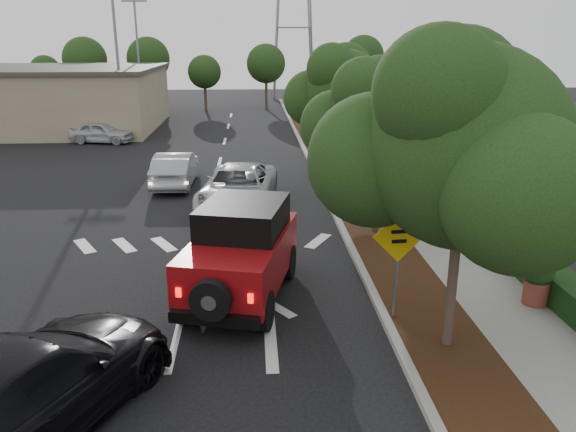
{
  "coord_description": "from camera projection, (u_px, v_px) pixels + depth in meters",
  "views": [
    {
      "loc": [
        1.7,
        -10.45,
        6.11
      ],
      "look_at": [
        2.56,
        3.0,
        1.81
      ],
      "focal_mm": 35.0,
      "sensor_mm": 36.0,
      "label": 1
    }
  ],
  "objects": [
    {
      "name": "street_tree_mid",
      "position": [
        374.0,
        234.0,
        18.21
      ],
      "size": [
        3.2,
        3.2,
        5.32
      ],
      "primitive_type": null,
      "color": "black",
      "rests_on": "ground"
    },
    {
      "name": "street_tree_far",
      "position": [
        343.0,
        184.0,
        24.39
      ],
      "size": [
        3.4,
        3.4,
        5.62
      ],
      "primitive_type": null,
      "color": "black",
      "rests_on": "ground"
    },
    {
      "name": "terracotta_planter",
      "position": [
        538.0,
        275.0,
        13.02
      ],
      "size": [
        0.72,
        0.72,
        1.26
      ],
      "rotation": [
        0.0,
        0.0,
        -0.06
      ],
      "color": "brown",
      "rests_on": "ground"
    },
    {
      "name": "light_pole_a",
      "position": [
        125.0,
        137.0,
        36.01
      ],
      "size": [
        2.0,
        0.22,
        9.0
      ],
      "primitive_type": null,
      "color": "slate",
      "rests_on": "ground"
    },
    {
      "name": "speed_hump_sign",
      "position": [
        398.0,
        250.0,
        12.13
      ],
      "size": [
        1.17,
        0.13,
        2.5
      ],
      "rotation": [
        0.0,
        0.0,
        0.07
      ],
      "color": "slate",
      "rests_on": "ground"
    },
    {
      "name": "black_suv_oncoming",
      "position": [
        24.0,
        390.0,
        8.79
      ],
      "size": [
        4.56,
        6.24,
        1.68
      ],
      "primitive_type": "imported",
      "rotation": [
        0.0,
        0.0,
        2.71
      ],
      "color": "black",
      "rests_on": "ground"
    },
    {
      "name": "silver_suv_ahead",
      "position": [
        238.0,
        188.0,
        20.87
      ],
      "size": [
        3.25,
        5.83,
        1.54
      ],
      "primitive_type": "imported",
      "rotation": [
        0.0,
        0.0,
        -0.13
      ],
      "color": "#AFB2B7",
      "rests_on": "ground"
    },
    {
      "name": "street_tree_near",
      "position": [
        446.0,
        348.0,
        11.56
      ],
      "size": [
        3.8,
        3.8,
        5.92
      ],
      "primitive_type": null,
      "color": "black",
      "rests_on": "ground"
    },
    {
      "name": "ground",
      "position": [
        175.0,
        344.0,
        11.69
      ],
      "size": [
        120.0,
        120.0,
        0.0
      ],
      "primitive_type": "plane",
      "color": "black",
      "rests_on": "ground"
    },
    {
      "name": "silver_sedan_oncoming",
      "position": [
        175.0,
        169.0,
        24.03
      ],
      "size": [
        1.63,
        4.42,
        1.45
      ],
      "primitive_type": "imported",
      "rotation": [
        0.0,
        0.0,
        3.12
      ],
      "color": "#9A9CA1",
      "rests_on": "ground"
    },
    {
      "name": "transmission_tower",
      "position": [
        293.0,
        99.0,
        57.68
      ],
      "size": [
        7.0,
        4.0,
        28.0
      ],
      "primitive_type": null,
      "color": "slate",
      "rests_on": "ground"
    },
    {
      "name": "sidewalk",
      "position": [
        392.0,
        188.0,
        23.54
      ],
      "size": [
        2.0,
        70.0,
        0.12
      ],
      "primitive_type": "cube",
      "color": "gray",
      "rests_on": "ground"
    },
    {
      "name": "planting_strip",
      "position": [
        347.0,
        189.0,
        23.42
      ],
      "size": [
        1.8,
        70.0,
        0.12
      ],
      "primitive_type": "cube",
      "color": "black",
      "rests_on": "ground"
    },
    {
      "name": "hedge",
      "position": [
        425.0,
        180.0,
        23.52
      ],
      "size": [
        0.8,
        70.0,
        0.8
      ],
      "primitive_type": "cube",
      "color": "black",
      "rests_on": "ground"
    },
    {
      "name": "red_jeep",
      "position": [
        243.0,
        250.0,
        13.61
      ],
      "size": [
        2.98,
        4.8,
        2.35
      ],
      "rotation": [
        0.0,
        0.0,
        -0.25
      ],
      "color": "black",
      "rests_on": "ground"
    },
    {
      "name": "curb",
      "position": [
        323.0,
        189.0,
        23.36
      ],
      "size": [
        0.2,
        70.0,
        0.15
      ],
      "primitive_type": "cube",
      "color": "#9E9B93",
      "rests_on": "ground"
    },
    {
      "name": "parked_suv",
      "position": [
        102.0,
        132.0,
        33.72
      ],
      "size": [
        4.04,
        2.35,
        1.29
      ],
      "primitive_type": "imported",
      "rotation": [
        0.0,
        0.0,
        1.34
      ],
      "color": "#B7BBC0",
      "rests_on": "ground"
    },
    {
      "name": "light_pole_b",
      "position": [
        143.0,
        113.0,
        47.36
      ],
      "size": [
        2.0,
        0.22,
        9.0
      ],
      "primitive_type": null,
      "color": "slate",
      "rests_on": "ground"
    }
  ]
}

